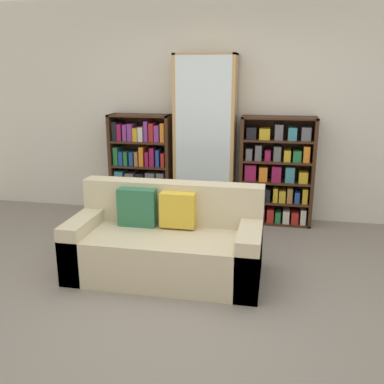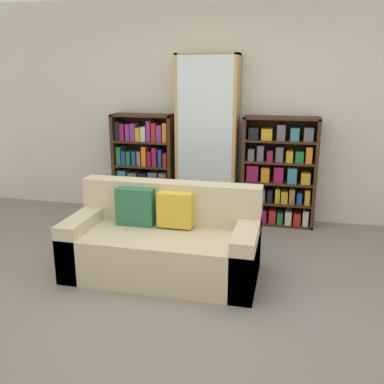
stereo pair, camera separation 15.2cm
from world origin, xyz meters
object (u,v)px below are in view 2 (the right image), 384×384
couch (163,243)px  display_cabinet (208,140)px  wine_bottle (242,232)px  bookshelf_left (144,167)px  bookshelf_right (278,174)px

couch → display_cabinet: display_cabinet is taller
couch → wine_bottle: (0.63, 0.79, -0.13)m
bookshelf_left → bookshelf_right: bearing=0.0°
bookshelf_left → bookshelf_right: 1.72m
bookshelf_right → wine_bottle: bearing=-111.4°
couch → bookshelf_right: bearing=59.5°
bookshelf_right → bookshelf_left: bearing=-180.0°
bookshelf_left → wine_bottle: bearing=-31.4°
couch → bookshelf_right: 1.93m
display_cabinet → bookshelf_right: bearing=1.1°
bookshelf_right → wine_bottle: bookshelf_right is taller
couch → bookshelf_right: size_ratio=1.32×
couch → bookshelf_left: 1.83m
bookshelf_left → bookshelf_right: (1.72, 0.00, -0.01)m
couch → wine_bottle: size_ratio=4.42×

